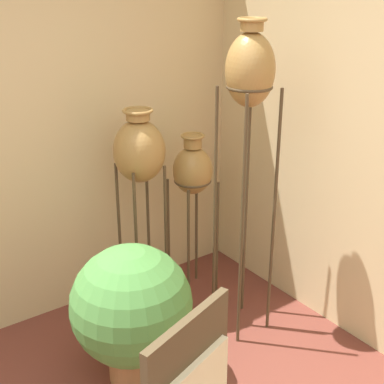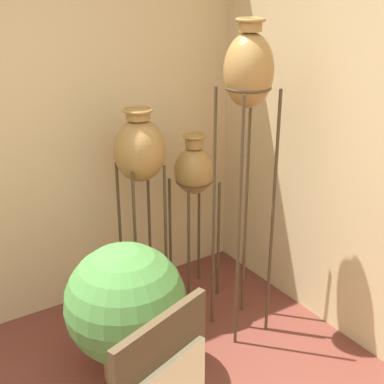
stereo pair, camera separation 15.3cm
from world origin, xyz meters
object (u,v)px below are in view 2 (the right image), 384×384
vase_stand_medium (140,153)px  vase_stand_short (194,173)px  vase_stand_tall (248,80)px  potted_plant (126,307)px

vase_stand_medium → vase_stand_short: size_ratio=1.19×
vase_stand_tall → potted_plant: vase_stand_tall is taller
vase_stand_medium → vase_stand_short: vase_stand_medium is taller
vase_stand_tall → vase_stand_medium: (-0.43, 0.51, -0.49)m
vase_stand_tall → potted_plant: bearing=-178.0°
vase_stand_short → potted_plant: bearing=-146.1°
potted_plant → vase_stand_medium: bearing=53.6°
potted_plant → vase_stand_short: bearing=33.9°
vase_stand_medium → vase_stand_short: 0.46m
vase_stand_medium → potted_plant: vase_stand_medium is taller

